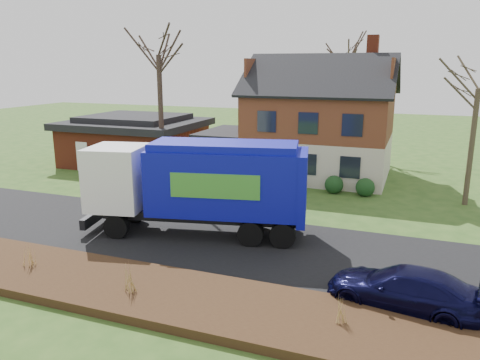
% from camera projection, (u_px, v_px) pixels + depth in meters
% --- Properties ---
extents(ground, '(120.00, 120.00, 0.00)m').
position_uv_depth(ground, '(207.00, 240.00, 20.28)').
color(ground, '#294A18').
rests_on(ground, ground).
extents(road, '(80.00, 7.00, 0.02)m').
position_uv_depth(road, '(207.00, 240.00, 20.28)').
color(road, black).
rests_on(road, ground).
extents(mulch_verge, '(80.00, 3.50, 0.30)m').
position_uv_depth(mulch_verge, '(140.00, 290.00, 15.44)').
color(mulch_verge, black).
rests_on(mulch_verge, ground).
extents(main_house, '(12.95, 8.95, 9.26)m').
position_uv_depth(main_house, '(313.00, 116.00, 31.43)').
color(main_house, beige).
rests_on(main_house, ground).
extents(ranch_house, '(9.80, 8.20, 3.70)m').
position_uv_depth(ranch_house, '(135.00, 140.00, 35.79)').
color(ranch_house, maroon).
rests_on(ranch_house, ground).
extents(garbage_truck, '(10.11, 4.57, 4.19)m').
position_uv_depth(garbage_truck, '(201.00, 182.00, 20.44)').
color(garbage_truck, black).
rests_on(garbage_truck, ground).
extents(silver_sedan, '(5.03, 3.03, 1.56)m').
position_uv_depth(silver_sedan, '(204.00, 190.00, 25.48)').
color(silver_sedan, '#AFB3B7').
rests_on(silver_sedan, ground).
extents(navy_wagon, '(4.92, 2.60, 1.36)m').
position_uv_depth(navy_wagon, '(404.00, 289.00, 14.38)').
color(navy_wagon, black).
rests_on(navy_wagon, ground).
extents(tree_front_west, '(3.75, 3.75, 11.16)m').
position_uv_depth(tree_front_west, '(158.00, 36.00, 29.67)').
color(tree_front_west, '#382921').
rests_on(tree_front_west, ground).
extents(tree_back, '(3.41, 3.41, 10.79)m').
position_uv_depth(tree_back, '(350.00, 45.00, 38.56)').
color(tree_back, '#3D2D24').
rests_on(tree_back, ground).
extents(grass_clump_west, '(0.33, 0.27, 0.86)m').
position_uv_depth(grass_clump_west, '(29.00, 255.00, 16.83)').
color(grass_clump_west, tan).
rests_on(grass_clump_west, mulch_verge).
extents(grass_clump_mid, '(0.34, 0.28, 0.95)m').
position_uv_depth(grass_clump_mid, '(130.00, 277.00, 15.01)').
color(grass_clump_mid, '#9C7D45').
rests_on(grass_clump_mid, mulch_verge).
extents(grass_clump_east, '(0.33, 0.27, 0.82)m').
position_uv_depth(grass_clump_east, '(341.00, 309.00, 13.13)').
color(grass_clump_east, '#A58449').
rests_on(grass_clump_east, mulch_verge).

